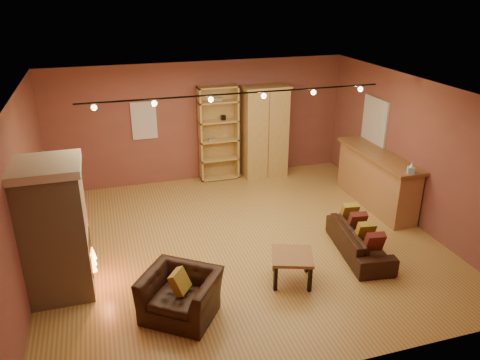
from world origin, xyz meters
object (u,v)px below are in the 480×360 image
object	(u,v)px
loveseat	(360,236)
armchair	(180,288)
coffee_table	(292,259)
bar_counter	(376,179)
armoire	(265,132)
fireplace	(56,230)
bookcase	(218,132)

from	to	relation	value
loveseat	armchair	world-z (taller)	armchair
coffee_table	bar_counter	bearing A→B (deg)	36.78
armoire	fireplace	bearing A→B (deg)	-141.86
loveseat	armoire	bearing A→B (deg)	13.65
fireplace	bar_counter	bearing A→B (deg)	11.66
fireplace	bar_counter	distance (m)	6.39
loveseat	bookcase	bearing A→B (deg)	28.27
bar_counter	coffee_table	size ratio (longest dim) A/B	3.00
fireplace	bar_counter	size ratio (longest dim) A/B	0.87
bookcase	bar_counter	size ratio (longest dim) A/B	0.93
fireplace	armchair	distance (m)	2.05
loveseat	coffee_table	world-z (taller)	loveseat
coffee_table	armoire	bearing A→B (deg)	75.99
bar_counter	bookcase	bearing A→B (deg)	139.08
fireplace	loveseat	world-z (taller)	fireplace
armoire	bar_counter	xyz separation A→B (m)	(1.70, -2.28, -0.53)
fireplace	coffee_table	bearing A→B (deg)	-12.95
fireplace	armchair	world-z (taller)	fireplace
fireplace	armchair	bearing A→B (deg)	-33.95
bookcase	armchair	xyz separation A→B (m)	(-1.80, -4.82, -0.70)
fireplace	bar_counter	xyz separation A→B (m)	(6.24, 1.29, -0.47)
armoire	armchair	size ratio (longest dim) A/B	1.83
bar_counter	loveseat	world-z (taller)	bar_counter
bar_counter	coffee_table	world-z (taller)	bar_counter
armoire	coffee_table	distance (m)	4.55
bookcase	coffee_table	xyz separation A→B (m)	(0.03, -4.53, -0.74)
loveseat	armchair	xyz separation A→B (m)	(-3.29, -0.73, 0.10)
bookcase	loveseat	size ratio (longest dim) A/B	1.30
loveseat	coffee_table	xyz separation A→B (m)	(-1.46, -0.43, 0.06)
fireplace	armoire	distance (m)	5.78
bookcase	bar_counter	xyz separation A→B (m)	(2.82, -2.44, -0.56)
fireplace	coffee_table	world-z (taller)	fireplace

